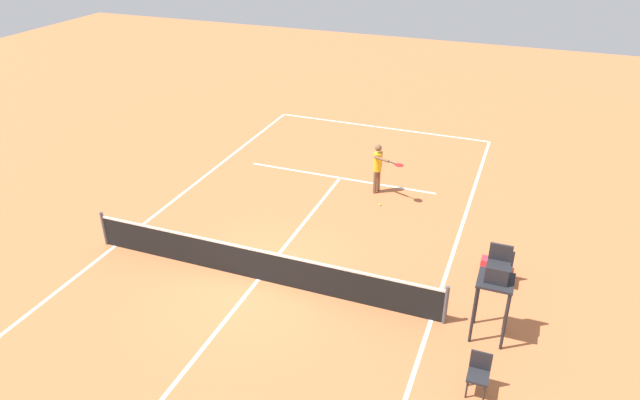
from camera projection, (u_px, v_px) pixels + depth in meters
The scene contains 9 objects.
ground_plane at pixel (259, 279), 15.65m from camera, with size 60.00×60.00×0.00m, color #C66B3D.
court_lines at pixel (259, 279), 15.65m from camera, with size 9.47×24.45×0.01m.
tennis_net at pixel (258, 264), 15.42m from camera, with size 10.07×0.10×1.07m.
player_serving at pixel (379, 165), 19.65m from camera, with size 1.20×0.94×1.77m.
tennis_ball at pixel (380, 205), 19.29m from camera, with size 0.07×0.07×0.07m, color #CCE033.
umpire_chair at pixel (496, 279), 12.94m from camera, with size 0.80×0.80×2.41m.
courtside_chair_near at pixel (479, 372), 11.91m from camera, with size 0.44×0.46×0.95m.
courtside_chair_mid at pixel (504, 267), 15.25m from camera, with size 0.44×0.46×0.95m.
equipment_bag at pixel (495, 265), 16.00m from camera, with size 0.76×0.32×0.30m, color red.
Camera 1 is at (-6.12, 11.36, 9.26)m, focal length 32.62 mm.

